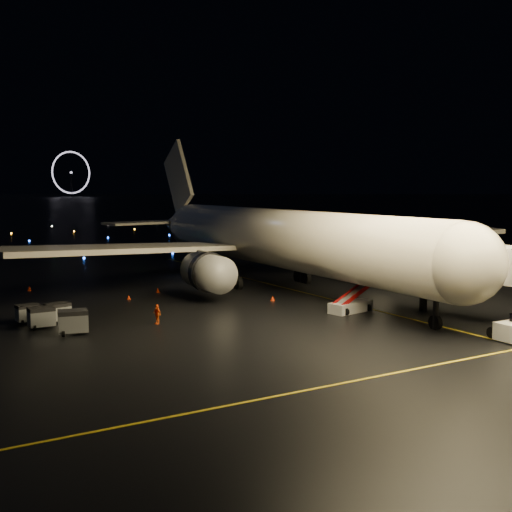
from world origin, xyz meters
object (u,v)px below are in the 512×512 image
object	(u,v)px
belt_loader	(351,296)
baggage_cart_0	(73,322)
crew_c	(157,314)
baggage_cart_1	(58,313)
baggage_cart_3	(28,314)
airliner	(263,206)
baggage_cart_2	(41,318)

from	to	relation	value
belt_loader	baggage_cart_0	distance (m)	24.39
crew_c	baggage_cart_1	world-z (taller)	crew_c
baggage_cart_1	baggage_cart_3	xyz separation A→B (m)	(-2.23, 1.09, -0.04)
crew_c	baggage_cart_3	size ratio (longest dim) A/B	0.93
baggage_cart_1	baggage_cart_3	size ratio (longest dim) A/B	1.05
airliner	baggage_cart_0	world-z (taller)	airliner
baggage_cart_3	belt_loader	bearing A→B (deg)	-27.16
belt_loader	baggage_cart_2	distance (m)	26.76
belt_loader	baggage_cart_0	xyz separation A→B (m)	(-24.06, 3.99, -0.58)
airliner	baggage_cart_2	size ratio (longest dim) A/B	32.69
baggage_cart_1	baggage_cart_3	distance (m)	2.48
baggage_cart_1	baggage_cart_3	bearing A→B (deg)	138.19
airliner	baggage_cart_2	distance (m)	31.27
airliner	baggage_cart_2	xyz separation A→B (m)	(-27.84, -11.55, -8.33)
belt_loader	baggage_cart_3	size ratio (longest dim) A/B	3.51
baggage_cart_2	airliner	bearing A→B (deg)	21.49
crew_c	baggage_cart_0	size ratio (longest dim) A/B	0.75
crew_c	baggage_cart_2	xyz separation A→B (m)	(-8.62, 3.29, 0.01)
baggage_cart_0	baggage_cart_1	size ratio (longest dim) A/B	1.17
crew_c	baggage_cart_0	world-z (taller)	baggage_cart_0
airliner	baggage_cart_3	size ratio (longest dim) A/B	36.22
baggage_cart_0	baggage_cart_3	xyz separation A→B (m)	(-2.16, 6.26, -0.18)
baggage_cart_0	baggage_cart_3	bearing A→B (deg)	120.62
baggage_cart_1	baggage_cart_2	xyz separation A→B (m)	(-1.70, -1.68, 0.04)
belt_loader	crew_c	size ratio (longest dim) A/B	3.75
crew_c	baggage_cart_2	world-z (taller)	baggage_cart_2
baggage_cart_1	baggage_cart_2	bearing A→B (deg)	-151.07
belt_loader	baggage_cart_2	xyz separation A→B (m)	(-25.69, 7.48, -0.68)
belt_loader	crew_c	xyz separation A→B (m)	(-17.07, 4.19, -0.68)
baggage_cart_1	baggage_cart_3	world-z (taller)	baggage_cart_1
baggage_cart_2	baggage_cart_0	bearing A→B (deg)	-66.07
belt_loader	baggage_cart_3	world-z (taller)	belt_loader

